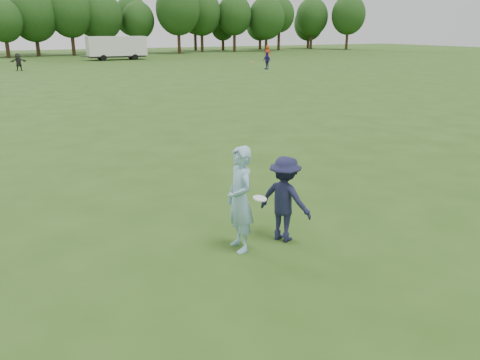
# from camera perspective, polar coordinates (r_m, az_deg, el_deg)

# --- Properties ---
(ground) EXTENTS (200.00, 200.00, 0.00)m
(ground) POSITION_cam_1_polar(r_m,az_deg,el_deg) (10.15, -0.25, -6.73)
(ground) COLOR #294914
(ground) RESTS_ON ground
(thrower) EXTENTS (0.55, 0.80, 2.13)m
(thrower) POSITION_cam_1_polar(r_m,az_deg,el_deg) (9.14, 0.01, -2.38)
(thrower) COLOR #83B4CB
(thrower) RESTS_ON ground
(defender) EXTENTS (1.14, 1.34, 1.80)m
(defender) POSITION_cam_1_polar(r_m,az_deg,el_deg) (9.66, 5.48, -2.33)
(defender) COLOR #1A1C39
(defender) RESTS_ON ground
(player_far_b) EXTENTS (0.65, 1.14, 1.83)m
(player_far_b) POSITION_cam_1_polar(r_m,az_deg,el_deg) (52.32, 3.29, 14.32)
(player_far_b) COLOR navy
(player_far_b) RESTS_ON ground
(player_far_c) EXTENTS (1.12, 1.16, 2.00)m
(player_far_c) POSITION_cam_1_polar(r_m,az_deg,el_deg) (67.24, 3.37, 15.21)
(player_far_c) COLOR #C23C16
(player_far_c) RESTS_ON ground
(player_far_d) EXTENTS (1.69, 0.60, 1.80)m
(player_far_d) POSITION_cam_1_polar(r_m,az_deg,el_deg) (55.54, -25.39, 12.87)
(player_far_d) COLOR #292929
(player_far_d) RESTS_ON ground
(field_cone) EXTENTS (0.28, 0.28, 0.30)m
(field_cone) POSITION_cam_1_polar(r_m,az_deg,el_deg) (62.35, 1.37, 14.23)
(field_cone) COLOR orange
(field_cone) RESTS_ON ground
(disc_in_play) EXTENTS (0.31, 0.31, 0.08)m
(disc_in_play) POSITION_cam_1_polar(r_m,az_deg,el_deg) (8.98, 2.43, -2.27)
(disc_in_play) COLOR white
(disc_in_play) RESTS_ON ground
(cargo_trailer) EXTENTS (9.00, 2.75, 3.20)m
(cargo_trailer) POSITION_cam_1_polar(r_m,az_deg,el_deg) (70.25, -14.80, 15.42)
(cargo_trailer) COLOR white
(cargo_trailer) RESTS_ON ground
(treeline) EXTENTS (130.35, 18.39, 11.74)m
(treeline) POSITION_cam_1_polar(r_m,az_deg,el_deg) (85.41, -23.98, 17.90)
(treeline) COLOR #332114
(treeline) RESTS_ON ground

